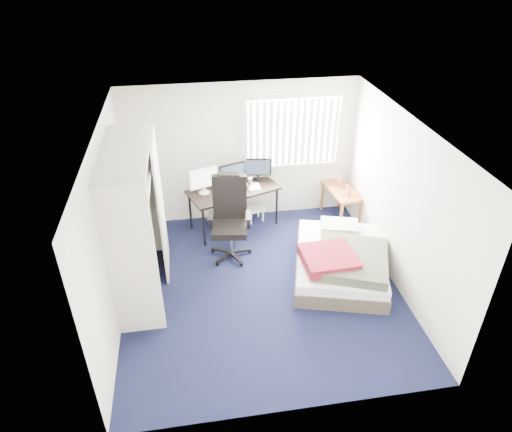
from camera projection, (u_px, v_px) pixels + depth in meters
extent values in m
plane|color=black|center=(261.00, 287.00, 6.84)|extent=(4.20, 4.20, 0.00)
plane|color=silver|center=(241.00, 153.00, 7.93)|extent=(4.00, 0.00, 4.00)
plane|color=silver|center=(299.00, 329.00, 4.42)|extent=(4.00, 0.00, 4.00)
plane|color=silver|center=(110.00, 229.00, 5.90)|extent=(0.00, 4.20, 4.20)
plane|color=silver|center=(401.00, 204.00, 6.44)|extent=(0.00, 4.20, 4.20)
plane|color=white|center=(263.00, 129.00, 5.51)|extent=(4.20, 4.20, 0.00)
cube|color=white|center=(293.00, 131.00, 7.85)|extent=(1.60, 0.02, 1.20)
cube|color=beige|center=(295.00, 96.00, 7.49)|extent=(1.72, 0.06, 0.06)
cube|color=beige|center=(292.00, 165.00, 8.16)|extent=(1.72, 0.06, 0.06)
cube|color=white|center=(294.00, 133.00, 7.80)|extent=(1.60, 0.04, 1.16)
cube|color=beige|center=(132.00, 264.00, 5.52)|extent=(0.60, 0.04, 2.20)
cube|color=beige|center=(140.00, 193.00, 7.03)|extent=(0.60, 0.04, 2.20)
cube|color=beige|center=(124.00, 151.00, 5.69)|extent=(0.60, 1.80, 0.04)
cube|color=beige|center=(129.00, 178.00, 5.89)|extent=(0.56, 1.74, 0.03)
cylinder|color=silver|center=(130.00, 186.00, 5.96)|extent=(0.03, 1.72, 0.03)
cube|color=#26262B|center=(135.00, 219.00, 6.11)|extent=(0.38, 1.10, 0.90)
cube|color=beige|center=(161.00, 206.00, 6.70)|extent=(0.03, 0.90, 2.20)
cube|color=white|center=(124.00, 185.00, 5.45)|extent=(0.38, 0.30, 0.24)
cube|color=gray|center=(128.00, 167.00, 5.87)|extent=(0.34, 0.28, 0.22)
cube|color=black|center=(233.00, 190.00, 7.87)|extent=(1.68, 1.20, 0.04)
cylinder|color=black|center=(204.00, 227.00, 7.56)|extent=(0.04, 0.04, 0.72)
cylinder|color=black|center=(190.00, 211.00, 8.00)|extent=(0.04, 0.04, 0.72)
cylinder|color=black|center=(277.00, 206.00, 8.14)|extent=(0.04, 0.04, 0.72)
cylinder|color=black|center=(260.00, 192.00, 8.58)|extent=(0.04, 0.04, 0.72)
cube|color=white|center=(203.00, 178.00, 7.60)|extent=(0.48, 0.20, 0.36)
cube|color=white|center=(203.00, 178.00, 7.60)|extent=(0.43, 0.16, 0.31)
cube|color=black|center=(232.00, 172.00, 7.83)|extent=(0.46, 0.19, 0.32)
cube|color=#1E2838|center=(232.00, 172.00, 7.83)|extent=(0.41, 0.15, 0.27)
cube|color=black|center=(258.00, 167.00, 8.00)|extent=(0.46, 0.19, 0.32)
cube|color=#1E2838|center=(258.00, 167.00, 8.00)|extent=(0.41, 0.15, 0.27)
cube|color=white|center=(228.00, 193.00, 7.71)|extent=(0.42, 0.27, 0.02)
cube|color=black|center=(244.00, 189.00, 7.84)|extent=(0.09, 0.11, 0.02)
cylinder|color=silver|center=(250.00, 182.00, 7.90)|extent=(0.08, 0.08, 0.16)
cube|color=white|center=(233.00, 189.00, 7.86)|extent=(0.38, 0.37, 0.00)
cube|color=black|center=(231.00, 252.00, 7.46)|extent=(0.74, 0.74, 0.13)
cylinder|color=silver|center=(230.00, 241.00, 7.34)|extent=(0.06, 0.06, 0.43)
cube|color=black|center=(230.00, 228.00, 7.21)|extent=(0.61, 0.61, 0.11)
cube|color=black|center=(230.00, 197.00, 7.19)|extent=(0.55, 0.19, 0.76)
cube|color=black|center=(229.00, 178.00, 7.02)|extent=(0.34, 0.18, 0.17)
cube|color=black|center=(211.00, 216.00, 7.09)|extent=(0.12, 0.31, 0.04)
cube|color=black|center=(248.00, 216.00, 7.09)|extent=(0.12, 0.31, 0.04)
cube|color=white|center=(255.00, 209.00, 8.28)|extent=(0.39, 0.35, 0.03)
cylinder|color=white|center=(251.00, 219.00, 8.24)|extent=(0.04, 0.04, 0.24)
cylinder|color=white|center=(247.00, 214.00, 8.37)|extent=(0.04, 0.04, 0.24)
cylinder|color=white|center=(263.00, 215.00, 8.33)|extent=(0.04, 0.04, 0.24)
cylinder|color=white|center=(259.00, 211.00, 8.46)|extent=(0.04, 0.04, 0.24)
cube|color=brown|center=(342.00, 191.00, 8.15)|extent=(0.55, 0.94, 0.04)
cube|color=brown|center=(341.00, 218.00, 7.94)|extent=(0.04, 0.04, 0.57)
cube|color=brown|center=(322.00, 196.00, 8.60)|extent=(0.04, 0.04, 0.57)
cube|color=brown|center=(360.00, 215.00, 8.03)|extent=(0.04, 0.04, 0.57)
cube|color=brown|center=(340.00, 193.00, 8.69)|extent=(0.04, 0.04, 0.57)
cube|color=brown|center=(348.00, 190.00, 7.93)|extent=(0.04, 0.14, 0.18)
cube|color=brown|center=(339.00, 182.00, 8.20)|extent=(0.04, 0.14, 0.18)
cube|color=#42392F|center=(339.00, 266.00, 7.07)|extent=(1.75, 2.06, 0.23)
cube|color=white|center=(340.00, 257.00, 6.97)|extent=(1.70, 2.01, 0.16)
cube|color=#B4BCAD|center=(339.00, 227.00, 7.40)|extent=(0.69, 0.55, 0.14)
cube|color=#3D4231|center=(352.00, 260.00, 6.67)|extent=(1.33, 1.39, 0.18)
cube|color=maroon|center=(329.00, 259.00, 6.58)|extent=(0.78, 0.73, 0.16)
cube|color=#9F7B4F|center=(147.00, 303.00, 6.32)|extent=(0.40, 0.31, 0.29)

